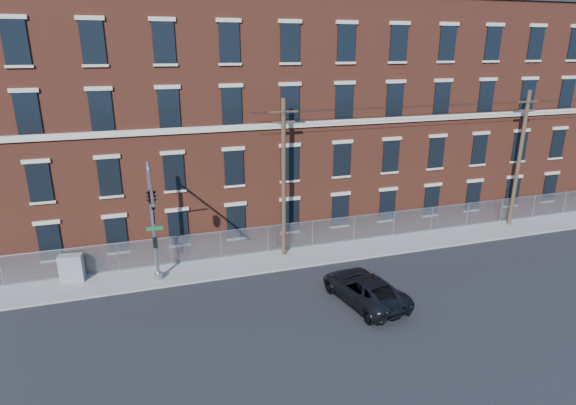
# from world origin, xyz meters

# --- Properties ---
(ground) EXTENTS (140.00, 140.00, 0.00)m
(ground) POSITION_xyz_m (0.00, 0.00, 0.00)
(ground) COLOR black
(ground) RESTS_ON ground
(sidewalk) EXTENTS (65.00, 3.00, 0.12)m
(sidewalk) POSITION_xyz_m (12.00, 5.00, 0.06)
(sidewalk) COLOR gray
(sidewalk) RESTS_ON ground
(mill_building) EXTENTS (55.30, 14.32, 16.30)m
(mill_building) POSITION_xyz_m (12.00, 13.93, 8.15)
(mill_building) COLOR maroon
(mill_building) RESTS_ON ground
(chain_link_fence) EXTENTS (59.06, 0.06, 1.85)m
(chain_link_fence) POSITION_xyz_m (12.00, 6.30, 1.06)
(chain_link_fence) COLOR #A5A8AD
(chain_link_fence) RESTS_ON ground
(traffic_signal_mast) EXTENTS (0.90, 6.75, 7.00)m
(traffic_signal_mast) POSITION_xyz_m (-6.00, 2.18, 5.39)
(traffic_signal_mast) COLOR #9EA0A5
(traffic_signal_mast) RESTS_ON ground
(utility_pole_near) EXTENTS (1.80, 0.28, 10.00)m
(utility_pole_near) POSITION_xyz_m (2.00, 5.60, 5.34)
(utility_pole_near) COLOR #433121
(utility_pole_near) RESTS_ON ground
(utility_pole_mid) EXTENTS (1.80, 0.28, 10.00)m
(utility_pole_mid) POSITION_xyz_m (20.00, 5.60, 5.34)
(utility_pole_mid) COLOR #433121
(utility_pole_mid) RESTS_ON ground
(overhead_wires) EXTENTS (40.00, 0.62, 0.62)m
(overhead_wires) POSITION_xyz_m (20.00, 5.60, 9.12)
(overhead_wires) COLOR black
(overhead_wires) RESTS_ON ground
(pickup_truck) EXTENTS (3.47, 5.81, 1.51)m
(pickup_truck) POSITION_xyz_m (4.36, -1.26, 0.76)
(pickup_truck) COLOR black
(pickup_truck) RESTS_ON ground
(utility_cabinet) EXTENTS (1.35, 0.79, 1.61)m
(utility_cabinet) POSITION_xyz_m (-10.71, 5.76, 0.92)
(utility_cabinet) COLOR slate
(utility_cabinet) RESTS_ON sidewalk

